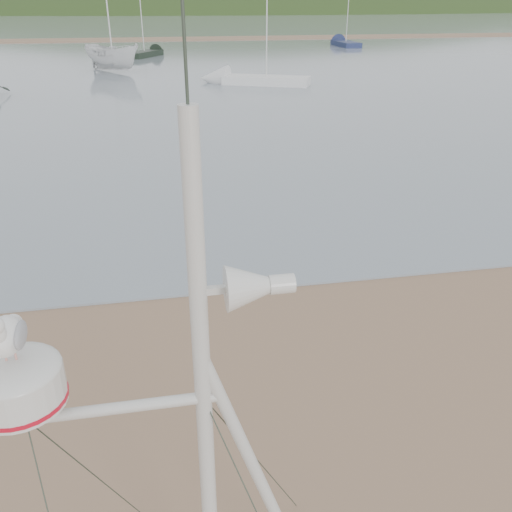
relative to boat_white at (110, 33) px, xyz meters
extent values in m
plane|color=brown|center=(0.99, -37.86, -2.60)|extent=(560.00, 560.00, 0.00)
cube|color=slate|center=(0.99, 94.14, -2.58)|extent=(560.00, 256.00, 0.04)
cube|color=brown|center=(0.99, 32.14, -2.52)|extent=(560.00, 7.00, 0.07)
ellipsoid|color=#1F3214|center=(40.99, 197.14, -24.60)|extent=(400.00, 180.00, 80.00)
cube|color=silver|center=(-35.01, 158.14, 1.40)|extent=(8.40, 6.30, 8.00)
cube|color=silver|center=(-9.01, 158.14, 1.40)|extent=(8.40, 6.30, 8.00)
cylinder|color=beige|center=(2.72, -39.73, -0.36)|extent=(0.11, 0.11, 4.48)
cylinder|color=beige|center=(3.20, -39.73, -1.14)|extent=(1.04, 0.09, 2.94)
cylinder|color=beige|center=(2.10, -39.73, -0.02)|extent=(1.46, 0.08, 0.08)
cylinder|color=#2D382D|center=(2.72, -39.73, 2.33)|extent=(0.02, 0.02, 1.01)
cube|color=beige|center=(1.60, -39.73, 0.06)|extent=(0.18, 0.18, 0.10)
cylinder|color=silver|center=(1.60, -39.73, 0.23)|extent=(0.56, 0.56, 0.25)
cylinder|color=red|center=(1.60, -39.73, 0.15)|extent=(0.57, 0.57, 0.03)
ellipsoid|color=silver|center=(1.60, -39.73, 0.36)|extent=(0.56, 0.56, 0.16)
cone|color=silver|center=(3.03, -39.73, 0.78)|extent=(0.29, 0.29, 0.29)
cylinder|color=silver|center=(3.24, -39.73, 0.78)|extent=(0.16, 0.12, 0.12)
cube|color=beige|center=(2.83, -39.73, 0.78)|extent=(0.22, 0.04, 0.04)
cylinder|color=tan|center=(1.57, -39.73, 0.47)|extent=(0.01, 0.01, 0.08)
cylinder|color=tan|center=(1.63, -39.73, 0.47)|extent=(0.01, 0.01, 0.08)
ellipsoid|color=white|center=(1.60, -39.73, 0.60)|extent=(0.19, 0.30, 0.22)
ellipsoid|color=#97989F|center=(1.68, -39.74, 0.61)|extent=(0.06, 0.24, 0.14)
cone|color=white|center=(1.60, -39.58, 0.58)|extent=(0.10, 0.09, 0.10)
imported|color=silver|center=(0.00, 0.00, 0.00)|extent=(2.76, 2.76, 5.12)
cube|color=black|center=(2.21, 10.22, -2.31)|extent=(3.49, 4.56, 0.50)
cone|color=black|center=(3.66, 12.68, -2.31)|extent=(2.02, 2.07, 1.43)
cylinder|color=beige|center=(2.21, 10.22, 0.39)|extent=(0.08, 0.08, 4.90)
cube|color=#131C43|center=(23.87, 17.88, -2.31)|extent=(1.76, 5.46, 0.50)
cone|color=#131C43|center=(23.87, 21.37, -2.31)|extent=(1.75, 1.91, 1.75)
cylinder|color=beige|center=(23.87, 17.88, 0.94)|extent=(0.08, 0.08, 6.00)
cube|color=silver|center=(9.59, -8.49, -2.31)|extent=(5.52, 3.67, 0.50)
cone|color=silver|center=(6.49, -7.14, -2.31)|extent=(2.37, 2.29, 1.69)
cylinder|color=beige|center=(9.59, -8.49, 0.85)|extent=(0.08, 0.08, 5.82)
camera|label=1|loc=(2.54, -42.58, 2.38)|focal=38.00mm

